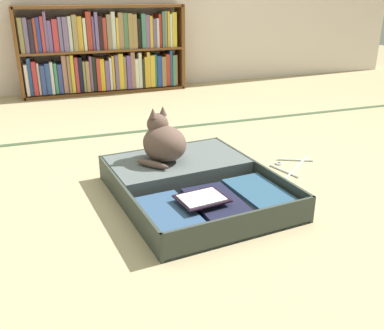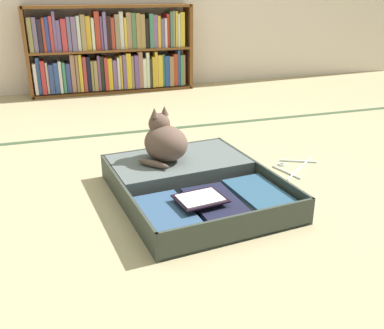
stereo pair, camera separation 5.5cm
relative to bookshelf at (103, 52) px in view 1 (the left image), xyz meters
name	(u,v)px [view 1 (the left image)]	position (x,y,z in m)	size (l,w,h in m)	color
ground_plane	(189,190)	(0.02, -2.27, -0.36)	(10.00, 10.00, 0.00)	tan
tatami_border	(141,131)	(0.02, -1.29, -0.36)	(4.80, 0.05, 0.00)	#384F32
bookshelf	(103,52)	(0.00, 0.00, 0.00)	(1.48, 0.22, 0.77)	brown
open_suitcase	(190,183)	(0.02, -2.30, -0.31)	(0.76, 0.90, 0.12)	#343D35
black_cat	(163,142)	(-0.06, -2.13, -0.15)	(0.29, 0.29, 0.26)	brown
clothes_hanger	(291,166)	(0.64, -2.17, -0.36)	(0.29, 0.26, 0.01)	silver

